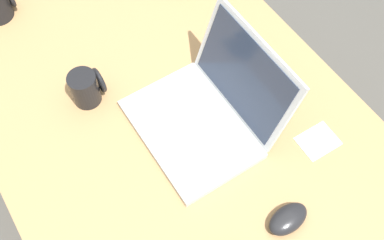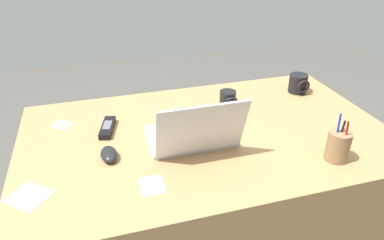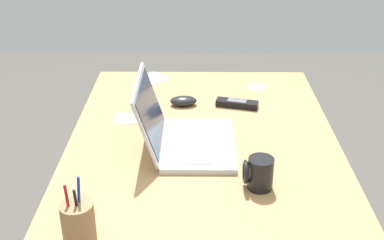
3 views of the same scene
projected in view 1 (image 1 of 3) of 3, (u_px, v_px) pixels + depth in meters
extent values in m
plane|color=#4C4944|center=(176.00, 208.00, 1.80)|extent=(6.00, 6.00, 0.00)
cube|color=#A87C4F|center=(173.00, 170.00, 1.49)|extent=(1.45, 0.88, 0.72)
cube|color=silver|center=(190.00, 129.00, 1.14)|extent=(0.33, 0.23, 0.02)
cube|color=silver|center=(197.00, 123.00, 1.14)|extent=(0.27, 0.11, 0.00)
cube|color=silver|center=(165.00, 141.00, 1.11)|extent=(0.09, 0.05, 0.00)
cube|color=silver|center=(244.00, 75.00, 1.08)|extent=(0.32, 0.07, 0.21)
cube|color=#283347|center=(243.00, 75.00, 1.08)|extent=(0.29, 0.06, 0.19)
ellipsoid|color=black|center=(288.00, 219.00, 1.01)|extent=(0.06, 0.10, 0.04)
cylinder|color=black|center=(85.00, 89.00, 1.16)|extent=(0.07, 0.07, 0.09)
torus|color=black|center=(99.00, 80.00, 1.16)|extent=(0.07, 0.01, 0.07)
cube|color=white|center=(318.00, 141.00, 1.13)|extent=(0.08, 0.10, 0.00)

